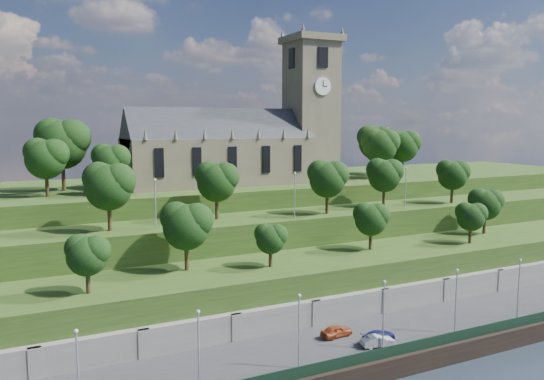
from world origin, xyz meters
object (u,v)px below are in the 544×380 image
car_left (337,331)px  church (245,140)px  car_middle (378,341)px  car_right (379,336)px

car_left → church: bearing=-13.4°
church → car_left: size_ratio=10.29×
car_middle → car_right: bearing=-30.3°
church → car_middle: size_ratio=10.53×
car_middle → car_right: 1.35m
church → car_middle: (-2.83, -42.69, -19.92)m
car_left → car_middle: bearing=-154.1°
church → car_right: 46.21m
car_right → church: bearing=-12.4°
church → car_right: size_ratio=9.26×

